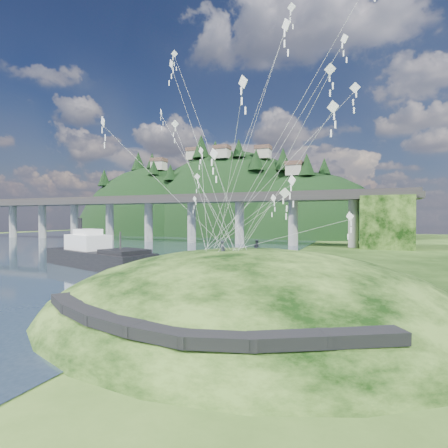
% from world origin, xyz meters
% --- Properties ---
extents(ground, '(320.00, 320.00, 0.00)m').
position_xyz_m(ground, '(0.00, 0.00, 0.00)').
color(ground, black).
rests_on(ground, ground).
extents(grass_hill, '(36.00, 32.00, 13.00)m').
position_xyz_m(grass_hill, '(8.00, 2.00, -1.50)').
color(grass_hill, black).
rests_on(grass_hill, ground).
extents(footpath, '(22.29, 5.84, 0.83)m').
position_xyz_m(footpath, '(7.46, -9.74, 2.08)').
color(footpath, black).
rests_on(footpath, ground).
extents(bridge, '(160.00, 11.00, 15.00)m').
position_xyz_m(bridge, '(-26.46, 70.07, 9.70)').
color(bridge, '#2D2B2B').
rests_on(bridge, ground).
extents(far_ridge, '(153.00, 70.00, 94.50)m').
position_xyz_m(far_ridge, '(-43.58, 122.17, -7.44)').
color(far_ridge, black).
rests_on(far_ridge, ground).
extents(work_barge, '(22.49, 12.40, 7.61)m').
position_xyz_m(work_barge, '(-21.48, 17.02, 1.91)').
color(work_barge, black).
rests_on(work_barge, ground).
extents(wooden_dock, '(12.38, 2.12, 0.88)m').
position_xyz_m(wooden_dock, '(-4.01, 4.31, 0.39)').
color(wooden_dock, '#3A2617').
rests_on(wooden_dock, ground).
extents(kite_flyers, '(2.60, 4.60, 1.71)m').
position_xyz_m(kite_flyers, '(7.07, 2.76, 5.72)').
color(kite_flyers, '#252731').
rests_on(kite_flyers, ground).
extents(kite_swarm, '(20.40, 13.88, 21.22)m').
position_xyz_m(kite_swarm, '(7.69, 1.41, 16.28)').
color(kite_swarm, white).
rests_on(kite_swarm, ground).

